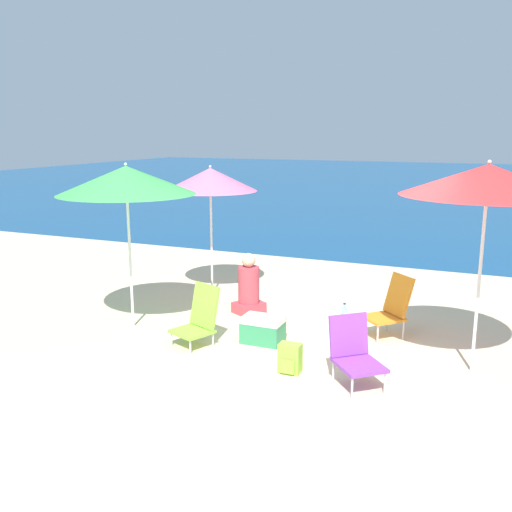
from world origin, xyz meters
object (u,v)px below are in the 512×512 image
at_px(beach_umbrella_green, 126,180).
at_px(beach_chair_purple, 354,351).
at_px(cooler_box, 263,330).
at_px(beach_umbrella_red, 488,180).
at_px(beach_chair_lime, 199,317).
at_px(water_bottle, 344,312).
at_px(person_seated_near, 249,288).
at_px(beach_chair_orange, 391,306).
at_px(backpack_lime, 290,359).
at_px(beach_umbrella_pink, 210,180).

xyz_separation_m(beach_umbrella_green, beach_chair_purple, (3.27, -0.60, -1.67)).
bearing_deg(cooler_box, beach_umbrella_red, 2.05).
xyz_separation_m(beach_chair_purple, beach_chair_lime, (-2.10, 0.38, -0.01)).
bearing_deg(water_bottle, cooler_box, -117.89).
height_order(beach_umbrella_red, beach_umbrella_green, beach_umbrella_red).
distance_m(person_seated_near, cooler_box, 1.26).
relative_size(beach_umbrella_green, beach_chair_orange, 2.76).
distance_m(beach_chair_purple, backpack_lime, 0.76).
bearing_deg(backpack_lime, beach_chair_lime, 164.24).
xyz_separation_m(beach_umbrella_red, cooler_box, (-2.54, -0.09, -2.00)).
height_order(backpack_lime, cooler_box, same).
distance_m(beach_umbrella_green, beach_chair_purple, 3.73).
bearing_deg(water_bottle, beach_chair_orange, -33.44).
bearing_deg(beach_umbrella_pink, beach_umbrella_red, -21.88).
xyz_separation_m(beach_chair_orange, water_bottle, (-0.75, 0.49, -0.32)).
xyz_separation_m(beach_umbrella_green, cooler_box, (1.90, 0.15, -1.87)).
height_order(person_seated_near, water_bottle, person_seated_near).
bearing_deg(beach_umbrella_red, beach_chair_purple, -144.26).
bearing_deg(beach_umbrella_green, beach_chair_lime, -10.51).
bearing_deg(beach_umbrella_red, beach_umbrella_pink, 158.12).
relative_size(beach_umbrella_red, beach_chair_purple, 3.25).
bearing_deg(person_seated_near, beach_chair_lime, -63.52).
bearing_deg(beach_umbrella_green, beach_chair_purple, -10.40).
relative_size(beach_chair_lime, backpack_lime, 2.24).
xyz_separation_m(beach_umbrella_red, beach_chair_lime, (-3.27, -0.46, -1.82)).
xyz_separation_m(beach_chair_lime, backpack_lime, (1.37, -0.39, -0.19)).
bearing_deg(beach_chair_orange, water_bottle, -170.22).
bearing_deg(backpack_lime, cooler_box, 130.51).
relative_size(beach_umbrella_pink, beach_chair_lime, 2.79).
xyz_separation_m(beach_umbrella_red, beach_umbrella_pink, (-4.20, 1.69, -0.26)).
bearing_deg(person_seated_near, beach_umbrella_green, -106.73).
height_order(beach_chair_orange, water_bottle, beach_chair_orange).
bearing_deg(cooler_box, beach_umbrella_pink, 133.01).
distance_m(beach_umbrella_red, beach_chair_orange, 2.20).
xyz_separation_m(beach_umbrella_green, beach_chair_lime, (1.17, -0.22, -1.68)).
bearing_deg(person_seated_near, water_bottle, 42.02).
height_order(beach_umbrella_pink, cooler_box, beach_umbrella_pink).
bearing_deg(beach_umbrella_green, person_seated_near, 44.08).
bearing_deg(beach_umbrella_pink, beach_chair_purple, -39.81).
xyz_separation_m(beach_umbrella_pink, backpack_lime, (2.30, -2.53, -1.74)).
height_order(beach_chair_purple, beach_chair_orange, beach_chair_orange).
relative_size(person_seated_near, water_bottle, 4.04).
distance_m(beach_umbrella_green, beach_chair_lime, 2.06).
bearing_deg(beach_chair_lime, beach_umbrella_green, -168.51).
distance_m(beach_chair_purple, beach_chair_orange, 1.63).
distance_m(beach_umbrella_pink, backpack_lime, 3.84).
distance_m(person_seated_near, water_bottle, 1.45).
distance_m(beach_umbrella_green, person_seated_near, 2.39).
relative_size(beach_chair_lime, beach_chair_orange, 0.93).
height_order(person_seated_near, cooler_box, person_seated_near).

